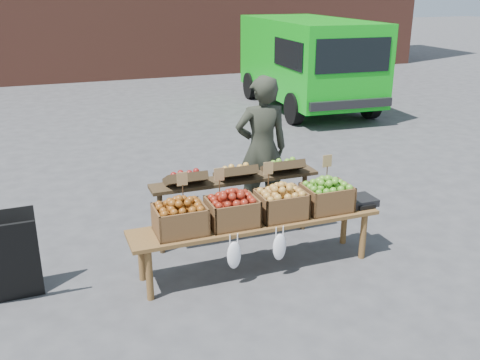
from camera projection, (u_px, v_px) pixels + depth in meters
name	position (u px, v px, depth m)	size (l,w,h in m)	color
ground	(243.00, 274.00, 5.69)	(80.00, 80.00, 0.00)	#434345
delivery_van	(307.00, 64.00, 13.09)	(2.20, 4.79, 2.15)	#0AB216
vendor	(262.00, 149.00, 6.77)	(0.68, 0.45, 1.88)	#282B21
chalkboard_sign	(7.00, 259.00, 5.08)	(0.59, 0.33, 0.89)	black
back_table	(236.00, 200.00, 6.27)	(2.10, 0.44, 1.04)	#382A18
display_bench	(257.00, 245.00, 5.71)	(2.70, 0.56, 0.57)	brown
crate_golden_apples	(180.00, 219.00, 5.29)	(0.50, 0.40, 0.28)	#914118
crate_russet_pears	(232.00, 212.00, 5.47)	(0.50, 0.40, 0.28)	#6E1104
crate_red_apples	(281.00, 204.00, 5.66)	(0.50, 0.40, 0.28)	gold
crate_green_apples	(327.00, 197.00, 5.84)	(0.50, 0.40, 0.28)	#369019
weighing_scale	(359.00, 201.00, 6.01)	(0.34, 0.30, 0.08)	black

